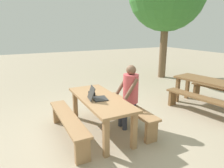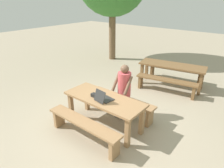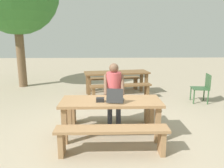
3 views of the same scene
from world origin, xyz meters
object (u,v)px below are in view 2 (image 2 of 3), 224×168
picnic_table_front (104,102)px  small_pouch (94,95)px  laptop (103,98)px  person_seated (123,87)px  picnic_table_mid (172,68)px

picnic_table_front → small_pouch: (-0.20, -0.09, 0.15)m
laptop → person_seated: bearing=-81.9°
laptop → picnic_table_mid: 3.16m
person_seated → picnic_table_mid: 2.44m
laptop → small_pouch: bearing=6.0°
laptop → small_pouch: size_ratio=2.69×
picnic_table_mid → laptop: bearing=-102.9°
small_pouch → picnic_table_mid: (0.45, 3.14, -0.13)m
picnic_table_mid → small_pouch: bearing=-107.8°
laptop → small_pouch: (-0.27, 0.01, -0.03)m
picnic_table_front → person_seated: bearing=83.0°
picnic_table_front → picnic_table_mid: (0.26, 3.05, 0.02)m
laptop → person_seated: 0.72m
small_pouch → person_seated: size_ratio=0.11×
small_pouch → picnic_table_mid: small_pouch is taller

